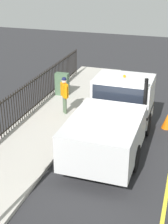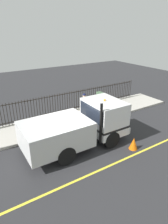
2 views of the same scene
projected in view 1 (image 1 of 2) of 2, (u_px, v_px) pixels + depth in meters
The scene contains 7 objects.
ground_plane at pixel (113, 156), 12.46m from camera, with size 45.88×45.88×0.00m, color #2B2B2D.
sidewalk_slab at pixel (32, 141), 13.37m from camera, with size 2.74×20.85×0.14m, color #B7B2A8.
work_truck at pixel (115, 114), 12.81m from camera, with size 2.45×5.82×2.69m.
worker_standing at pixel (64, 91), 15.27m from camera, with size 0.49×0.53×1.77m.
iron_fence at pixel (4, 118), 13.37m from camera, with size 0.04×17.76×1.56m.
utility_cabinet at pixel (62, 84), 17.63m from camera, with size 0.70×0.36×1.20m, color #4C6B4C.
traffic_cone at pixel (167, 121), 14.46m from camera, with size 0.46×0.46×0.66m, color orange.
Camera 1 is at (-2.30, 10.50, 6.60)m, focal length 53.42 mm.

